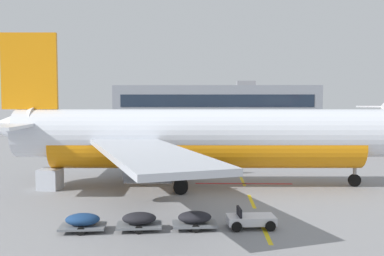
# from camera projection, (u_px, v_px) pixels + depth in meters

# --- Properties ---
(apron_paint_markings) EXTENTS (8.00, 92.66, 0.01)m
(apron_paint_markings) POSITION_uv_depth(u_px,v_px,m) (233.00, 159.00, 51.72)
(apron_paint_markings) COLOR yellow
(apron_paint_markings) RESTS_ON ground
(airliner_foreground) EXTENTS (34.74, 34.62, 12.20)m
(airliner_foreground) POSITION_uv_depth(u_px,v_px,m) (199.00, 137.00, 35.58)
(airliner_foreground) COLOR silver
(airliner_foreground) RESTS_ON ground
(ground_power_truck) EXTENTS (7.28, 5.52, 3.14)m
(ground_power_truck) POSITION_uv_depth(u_px,v_px,m) (64.00, 142.00, 54.60)
(ground_power_truck) COLOR black
(ground_power_truck) RESTS_ON ground
(baggage_train) EXTENTS (11.69, 2.74, 1.14)m
(baggage_train) POSITION_uv_depth(u_px,v_px,m) (168.00, 220.00, 24.16)
(baggage_train) COLOR silver
(baggage_train) RESTS_ON ground
(uld_cargo_container) EXTENTS (1.76, 1.72, 1.60)m
(uld_cargo_container) POSITION_uv_depth(u_px,v_px,m) (50.00, 179.00, 34.66)
(uld_cargo_container) COLOR #B7BCC6
(uld_cargo_container) RESTS_ON ground
(terminal_satellite) EXTENTS (65.50, 18.96, 12.38)m
(terminal_satellite) POSITION_uv_depth(u_px,v_px,m) (216.00, 102.00, 148.25)
(terminal_satellite) COLOR gray
(terminal_satellite) RESTS_ON ground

